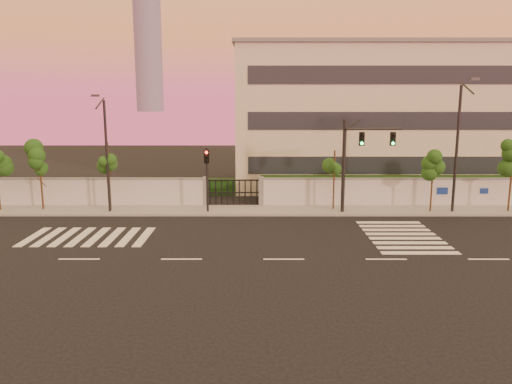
{
  "coord_description": "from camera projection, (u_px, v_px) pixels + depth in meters",
  "views": [
    {
      "loc": [
        -1.34,
        -23.29,
        7.73
      ],
      "look_at": [
        -1.36,
        6.0,
        2.22
      ],
      "focal_mm": 35.0,
      "sensor_mm": 36.0,
      "label": 1
    }
  ],
  "objects": [
    {
      "name": "road_markings",
      "position": [
        252.0,
        238.0,
        28.01
      ],
      "size": [
        57.0,
        7.62,
        0.02
      ],
      "color": "silver",
      "rests_on": "ground"
    },
    {
      "name": "distant_skyscraper",
      "position": [
        146.0,
        3.0,
        288.08
      ],
      "size": [
        16.0,
        16.0,
        118.0
      ],
      "color": "slate",
      "rests_on": "ground"
    },
    {
      "name": "institutional_building",
      "position": [
        371.0,
        116.0,
        44.78
      ],
      "size": [
        24.4,
        12.4,
        12.25
      ],
      "color": "beige",
      "rests_on": "ground"
    },
    {
      "name": "streetlight_east",
      "position": [
        458.0,
        143.0,
        32.96
      ],
      "size": [
        0.54,
        2.16,
        8.98
      ],
      "color": "black",
      "rests_on": "ground"
    },
    {
      "name": "street_tree_c",
      "position": [
        109.0,
        161.0,
        33.84
      ],
      "size": [
        1.49,
        1.18,
        4.8
      ],
      "color": "#382314",
      "rests_on": "ground"
    },
    {
      "name": "traffic_signal_main",
      "position": [
        356.0,
        155.0,
        33.2
      ],
      "size": [
        4.02,
        0.84,
        6.38
      ],
      "rotation": [
        0.0,
        0.0,
        0.17
      ],
      "color": "black",
      "rests_on": "ground"
    },
    {
      "name": "sidewalk",
      "position": [
        276.0,
        210.0,
        34.62
      ],
      "size": [
        60.0,
        3.0,
        0.15
      ],
      "primitive_type": "cube",
      "color": "gray",
      "rests_on": "ground"
    },
    {
      "name": "ground",
      "position": [
        284.0,
        259.0,
        24.32
      ],
      "size": [
        120.0,
        120.0,
        0.0
      ],
      "primitive_type": "plane",
      "color": "black",
      "rests_on": "ground"
    },
    {
      "name": "street_tree_d",
      "position": [
        335.0,
        167.0,
        34.27
      ],
      "size": [
        1.41,
        1.12,
        4.23
      ],
      "color": "#382314",
      "rests_on": "ground"
    },
    {
      "name": "traffic_signal_secondary",
      "position": [
        207.0,
        172.0,
        33.48
      ],
      "size": [
        0.35,
        0.34,
        4.51
      ],
      "rotation": [
        0.0,
        0.0,
        -0.2
      ],
      "color": "black",
      "rests_on": "ground"
    },
    {
      "name": "street_tree_b",
      "position": [
        40.0,
        162.0,
        34.15
      ],
      "size": [
        1.65,
        1.31,
        4.7
      ],
      "color": "#382314",
      "rests_on": "ground"
    },
    {
      "name": "perimeter_wall",
      "position": [
        276.0,
        192.0,
        35.91
      ],
      "size": [
        60.0,
        0.36,
        2.2
      ],
      "color": "#B5B7BD",
      "rests_on": "ground"
    },
    {
      "name": "street_tree_e",
      "position": [
        433.0,
        168.0,
        33.47
      ],
      "size": [
        1.39,
        1.11,
        4.28
      ],
      "color": "#382314",
      "rests_on": "ground"
    },
    {
      "name": "streetlight_west",
      "position": [
        106.0,
        151.0,
        33.11
      ],
      "size": [
        0.48,
        1.92,
        7.97
      ],
      "color": "black",
      "rests_on": "ground"
    },
    {
      "name": "hedge_row",
      "position": [
        289.0,
        189.0,
        38.65
      ],
      "size": [
        41.0,
        4.25,
        1.8
      ],
      "color": "black",
      "rests_on": "ground"
    }
  ]
}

